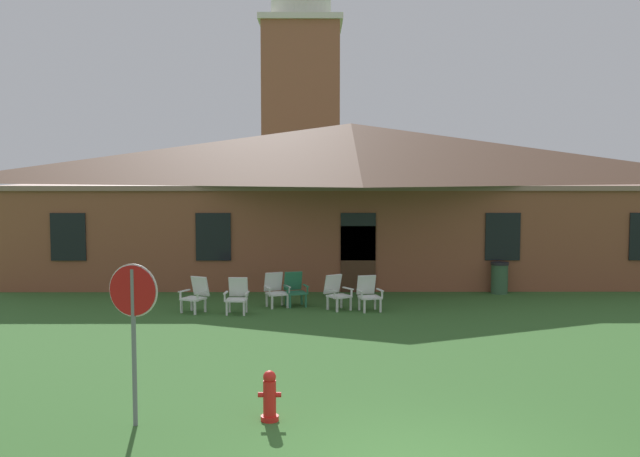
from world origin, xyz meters
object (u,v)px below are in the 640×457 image
at_px(lawn_chair_right_end, 337,291).
at_px(lawn_chair_far_side, 368,292).
at_px(lawn_chair_middle, 295,288).
at_px(fire_hydrant, 270,397).
at_px(lawn_chair_left_end, 276,289).
at_px(lawn_chair_by_porch, 196,294).
at_px(trash_bin, 499,278).
at_px(lawn_chair_near_door, 237,295).
at_px(stop_sign, 133,311).

xyz_separation_m(lawn_chair_right_end, lawn_chair_far_side, (0.87, -0.17, 0.00)).
bearing_deg(lawn_chair_far_side, lawn_chair_middle, 160.18).
distance_m(lawn_chair_right_end, fire_hydrant, 9.20).
distance_m(lawn_chair_left_end, fire_hydrant, 9.54).
xyz_separation_m(lawn_chair_by_porch, fire_hydrant, (2.54, -8.75, -0.12)).
bearing_deg(lawn_chair_middle, trash_bin, 17.77).
height_order(lawn_chair_near_door, lawn_chair_left_end, same).
xyz_separation_m(lawn_chair_middle, lawn_chair_right_end, (1.18, -0.56, 0.00)).
distance_m(lawn_chair_middle, fire_hydrant, 9.67).
distance_m(lawn_chair_near_door, lawn_chair_middle, 1.87).
relative_size(lawn_chair_middle, lawn_chair_right_end, 1.00).
xyz_separation_m(lawn_chair_near_door, lawn_chair_middle, (1.52, 1.09, 0.00)).
distance_m(lawn_chair_left_end, lawn_chair_far_side, 2.65).
bearing_deg(lawn_chair_left_end, lawn_chair_right_end, -13.96).
relative_size(lawn_chair_by_porch, lawn_chair_left_end, 1.00).
relative_size(lawn_chair_left_end, lawn_chair_middle, 1.00).
height_order(stop_sign, lawn_chair_near_door, stop_sign).
bearing_deg(trash_bin, fire_hydrant, -118.90).
distance_m(lawn_chair_right_end, trash_bin, 5.78).
height_order(lawn_chair_left_end, lawn_chair_middle, same).
distance_m(stop_sign, lawn_chair_middle, 10.17).
bearing_deg(trash_bin, lawn_chair_far_side, -147.21).
distance_m(lawn_chair_near_door, trash_bin, 8.46).
bearing_deg(stop_sign, lawn_chair_by_porch, 93.29).
xyz_separation_m(stop_sign, lawn_chair_far_side, (4.19, 9.13, -1.26)).
height_order(stop_sign, lawn_chair_right_end, stop_sign).
distance_m(lawn_chair_by_porch, lawn_chair_far_side, 4.71).
xyz_separation_m(lawn_chair_left_end, lawn_chair_right_end, (1.71, -0.43, 0.00)).
bearing_deg(lawn_chair_right_end, fire_hydrant, -98.09).
relative_size(lawn_chair_right_end, fire_hydrant, 1.21).
relative_size(stop_sign, lawn_chair_right_end, 2.59).
height_order(lawn_chair_left_end, lawn_chair_far_side, same).
bearing_deg(trash_bin, lawn_chair_right_end, -153.32).
bearing_deg(lawn_chair_middle, lawn_chair_left_end, -165.63).
distance_m(lawn_chair_middle, lawn_chair_far_side, 2.17).
xyz_separation_m(lawn_chair_near_door, lawn_chair_right_end, (2.69, 0.53, 0.00)).
relative_size(lawn_chair_near_door, lawn_chair_middle, 1.00).
xyz_separation_m(lawn_chair_by_porch, lawn_chair_left_end, (2.12, 0.78, 0.00)).
xyz_separation_m(stop_sign, lawn_chair_middle, (2.15, 9.87, -1.26)).
relative_size(lawn_chair_by_porch, trash_bin, 0.98).
xyz_separation_m(lawn_chair_middle, lawn_chair_far_side, (2.04, -0.74, 0.00)).
xyz_separation_m(lawn_chair_right_end, fire_hydrant, (-1.29, -9.11, -0.12)).
height_order(lawn_chair_far_side, trash_bin, trash_bin).
height_order(lawn_chair_near_door, trash_bin, trash_bin).
height_order(lawn_chair_left_end, trash_bin, trash_bin).
bearing_deg(fire_hydrant, lawn_chair_by_porch, 106.20).
bearing_deg(fire_hydrant, lawn_chair_middle, 89.31).
distance_m(stop_sign, lawn_chair_left_end, 9.94).
relative_size(lawn_chair_left_end, lawn_chair_far_side, 1.00).
distance_m(lawn_chair_by_porch, trash_bin, 9.47).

